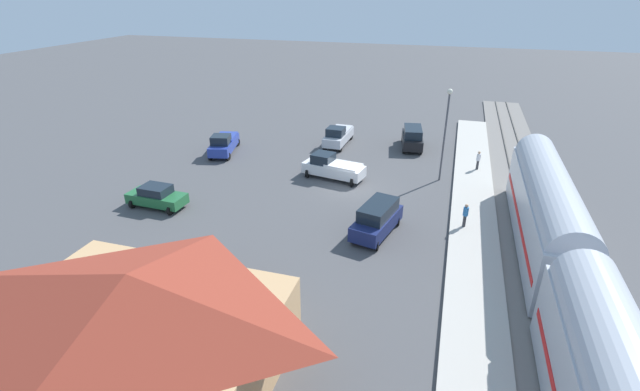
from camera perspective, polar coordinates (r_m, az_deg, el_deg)
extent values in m
plane|color=#4C4C4F|center=(38.10, 3.72, 1.10)|extent=(200.00, 200.00, 0.00)
cube|color=slate|center=(37.82, 24.83, -1.39)|extent=(4.80, 70.00, 0.18)
cube|color=#59544C|center=(37.88, 25.93, -1.31)|extent=(0.10, 70.00, 0.12)
cube|color=#59544C|center=(37.64, 23.80, -1.05)|extent=(0.10, 70.00, 0.12)
cube|color=#B7B2A8|center=(37.33, 18.83, -0.57)|extent=(3.20, 46.00, 0.30)
cube|color=#ADB2BC|center=(31.98, 26.50, -2.39)|extent=(2.90, 16.29, 3.70)
cube|color=red|center=(31.85, 23.84, -2.57)|extent=(0.04, 14.98, 0.36)
cylinder|color=#ADB2BC|center=(31.29, 27.11, 0.45)|extent=(2.75, 15.63, 2.76)
cube|color=tan|center=(21.74, -21.78, -16.83)|extent=(11.60, 8.53, 3.25)
pyramid|color=maroon|center=(20.18, -22.95, -11.35)|extent=(12.40, 9.33, 1.89)
cube|color=#4C3323|center=(24.69, -15.54, -11.82)|extent=(1.10, 0.08, 2.10)
cylinder|color=#333338|center=(32.66, 17.83, -3.08)|extent=(0.22, 0.22, 0.85)
cylinder|color=#2D72B7|center=(32.34, 18.00, -1.93)|extent=(0.36, 0.36, 0.62)
sphere|color=tan|center=(32.15, 18.10, -1.25)|extent=(0.24, 0.24, 0.24)
cylinder|color=#333338|center=(43.18, 19.33, 3.69)|extent=(0.22, 0.22, 0.85)
cylinder|color=silver|center=(42.93, 19.47, 4.61)|extent=(0.36, 0.36, 0.62)
sphere|color=tan|center=(42.79, 19.55, 5.14)|extent=(0.24, 0.24, 0.24)
cube|color=#236638|center=(36.53, -19.96, -0.33)|extent=(4.57, 2.02, 0.76)
cube|color=#19232D|center=(36.25, -20.12, 0.67)|extent=(2.22, 1.71, 0.64)
cylinder|color=black|center=(36.27, -17.00, -0.74)|extent=(0.22, 0.68, 0.68)
cylinder|color=black|center=(35.14, -18.47, -1.81)|extent=(0.22, 0.68, 0.68)
cylinder|color=black|center=(38.27, -21.16, 0.01)|extent=(0.22, 0.68, 0.68)
cylinder|color=black|center=(37.20, -22.68, -0.98)|extent=(0.22, 0.68, 0.68)
cube|color=#283D9E|center=(46.66, -12.06, 6.31)|extent=(3.20, 5.71, 0.92)
cube|color=#19232D|center=(45.45, -12.47, 6.93)|extent=(2.09, 2.09, 0.84)
cylinder|color=black|center=(44.64, -11.59, 4.85)|extent=(0.22, 0.76, 0.76)
cylinder|color=black|center=(45.09, -13.72, 4.85)|extent=(0.22, 0.76, 0.76)
cylinder|color=black|center=(48.57, -10.41, 6.63)|extent=(0.22, 0.76, 0.76)
cylinder|color=black|center=(48.99, -12.39, 6.62)|extent=(0.22, 0.76, 0.76)
cube|color=#283D9E|center=(47.36, -11.84, 7.32)|extent=(2.52, 3.33, 0.20)
cube|color=black|center=(48.07, 11.59, 6.91)|extent=(2.69, 5.14, 1.00)
cube|color=#19232D|center=(47.64, 11.70, 7.92)|extent=(2.23, 3.65, 0.88)
cylinder|color=black|center=(49.97, 10.46, 7.11)|extent=(0.22, 0.68, 0.68)
cylinder|color=black|center=(50.09, 12.43, 6.97)|extent=(0.22, 0.68, 0.68)
cylinder|color=black|center=(46.37, 10.58, 5.66)|extent=(0.22, 0.68, 0.68)
cylinder|color=black|center=(46.50, 12.70, 5.52)|extent=(0.22, 0.68, 0.68)
cube|color=navy|center=(30.86, 7.19, -3.45)|extent=(3.00, 5.21, 1.00)
cube|color=#19232D|center=(30.54, 7.40, -1.79)|extent=(2.44, 3.73, 0.88)
cylinder|color=black|center=(29.30, 7.23, -6.26)|extent=(0.22, 0.68, 0.68)
cylinder|color=black|center=(29.88, 4.18, -5.44)|extent=(0.22, 0.68, 0.68)
cylinder|color=black|center=(32.41, 9.86, -3.16)|extent=(0.22, 0.68, 0.68)
cylinder|color=black|center=(32.93, 7.07, -2.48)|extent=(0.22, 0.68, 0.68)
cube|color=silver|center=(48.16, 2.35, 7.44)|extent=(2.12, 5.46, 0.92)
cube|color=#19232D|center=(46.95, 2.01, 8.10)|extent=(1.77, 1.78, 0.84)
cylinder|color=black|center=(46.12, 2.61, 6.02)|extent=(0.22, 0.76, 0.76)
cylinder|color=black|center=(46.59, 0.57, 6.25)|extent=(0.22, 0.76, 0.76)
cylinder|color=black|center=(50.06, 3.99, 7.55)|extent=(0.22, 0.76, 0.76)
cylinder|color=black|center=(50.49, 2.09, 7.75)|extent=(0.22, 0.76, 0.76)
cube|color=silver|center=(48.86, 2.68, 8.39)|extent=(1.95, 3.02, 0.20)
cube|color=white|center=(39.43, 1.73, 3.33)|extent=(5.67, 2.93, 0.92)
cube|color=#19232D|center=(39.53, 0.41, 4.77)|extent=(2.02, 2.02, 0.84)
cylinder|color=black|center=(39.81, -1.61, 2.84)|extent=(0.22, 0.76, 0.76)
cylinder|color=black|center=(41.21, -0.45, 3.65)|extent=(0.22, 0.76, 0.76)
cylinder|color=black|center=(38.06, 4.07, 1.69)|extent=(0.22, 0.76, 0.76)
cylinder|color=black|center=(39.53, 5.08, 2.57)|extent=(0.22, 0.76, 0.76)
cube|color=white|center=(38.85, 3.00, 3.85)|extent=(3.26, 2.38, 0.20)
cylinder|color=#515156|center=(39.46, 15.47, 6.96)|extent=(0.16, 0.16, 7.55)
sphere|color=#EAE5C6|center=(38.46, 16.15, 12.54)|extent=(0.44, 0.44, 0.44)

